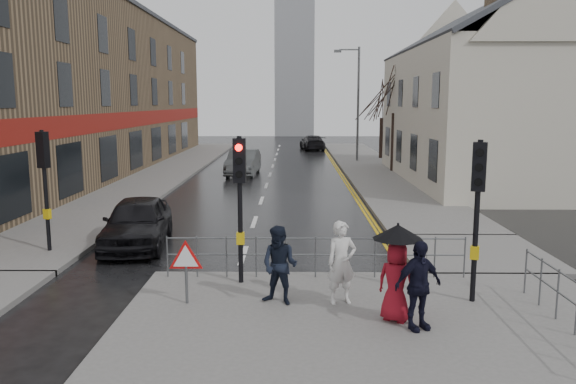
{
  "coord_description": "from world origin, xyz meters",
  "views": [
    {
      "loc": [
        1.42,
        -12.37,
        4.28
      ],
      "look_at": [
        1.25,
        4.35,
        1.61
      ],
      "focal_mm": 35.0,
      "sensor_mm": 36.0,
      "label": 1
    }
  ],
  "objects_px": {
    "pedestrian_a": "(342,262)",
    "pedestrian_d": "(418,285)",
    "car_mid": "(243,163)",
    "car_parked": "(137,222)",
    "pedestrian_b": "(280,265)",
    "pedestrian_with_umbrella": "(397,266)"
  },
  "relations": [
    {
      "from": "pedestrian_b",
      "to": "car_mid",
      "type": "distance_m",
      "value": 22.1
    },
    {
      "from": "pedestrian_a",
      "to": "pedestrian_with_umbrella",
      "type": "relative_size",
      "value": 0.92
    },
    {
      "from": "pedestrian_a",
      "to": "pedestrian_b",
      "type": "xyz_separation_m",
      "value": [
        -1.28,
        -0.06,
        -0.05
      ]
    },
    {
      "from": "pedestrian_with_umbrella",
      "to": "car_mid",
      "type": "xyz_separation_m",
      "value": [
        -4.95,
        22.84,
        -0.46
      ]
    },
    {
      "from": "pedestrian_d",
      "to": "car_mid",
      "type": "distance_m",
      "value": 23.83
    },
    {
      "from": "car_mid",
      "to": "pedestrian_d",
      "type": "bearing_deg",
      "value": -73.75
    },
    {
      "from": "pedestrian_d",
      "to": "car_mid",
      "type": "relative_size",
      "value": 0.36
    },
    {
      "from": "pedestrian_a",
      "to": "pedestrian_d",
      "type": "distance_m",
      "value": 1.87
    },
    {
      "from": "pedestrian_with_umbrella",
      "to": "car_mid",
      "type": "distance_m",
      "value": 23.37
    },
    {
      "from": "pedestrian_d",
      "to": "pedestrian_with_umbrella",
      "type": "bearing_deg",
      "value": 105.84
    },
    {
      "from": "car_mid",
      "to": "pedestrian_with_umbrella",
      "type": "bearing_deg",
      "value": -74.32
    },
    {
      "from": "pedestrian_a",
      "to": "pedestrian_d",
      "type": "relative_size",
      "value": 1.04
    },
    {
      "from": "pedestrian_with_umbrella",
      "to": "car_mid",
      "type": "relative_size",
      "value": 0.41
    },
    {
      "from": "pedestrian_with_umbrella",
      "to": "pedestrian_b",
      "type": "bearing_deg",
      "value": 158.02
    },
    {
      "from": "pedestrian_b",
      "to": "pedestrian_d",
      "type": "height_order",
      "value": "pedestrian_d"
    },
    {
      "from": "car_parked",
      "to": "car_mid",
      "type": "xyz_separation_m",
      "value": [
        1.69,
        16.74,
        0.01
      ]
    },
    {
      "from": "pedestrian_with_umbrella",
      "to": "pedestrian_d",
      "type": "bearing_deg",
      "value": -50.57
    },
    {
      "from": "pedestrian_b",
      "to": "car_parked",
      "type": "distance_m",
      "value": 6.81
    },
    {
      "from": "pedestrian_d",
      "to": "car_parked",
      "type": "distance_m",
      "value": 9.53
    },
    {
      "from": "car_mid",
      "to": "pedestrian_a",
      "type": "bearing_deg",
      "value": -76.21
    },
    {
      "from": "pedestrian_a",
      "to": "pedestrian_b",
      "type": "bearing_deg",
      "value": 166.67
    },
    {
      "from": "pedestrian_d",
      "to": "pedestrian_a",
      "type": "bearing_deg",
      "value": 109.85
    }
  ]
}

